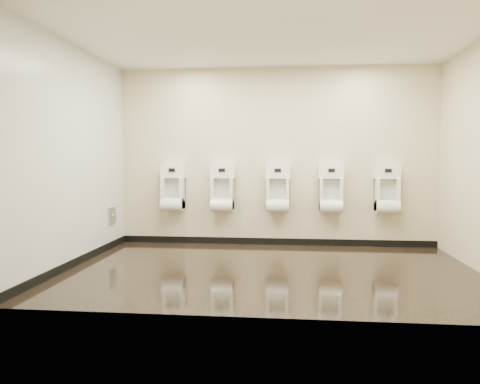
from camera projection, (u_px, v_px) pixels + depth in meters
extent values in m
cube|color=black|center=(271.00, 270.00, 5.75)|extent=(5.00, 3.50, 0.00)
cube|color=white|center=(272.00, 38.00, 5.55)|extent=(5.00, 3.50, 0.00)
cube|color=beige|center=(276.00, 157.00, 7.38)|extent=(5.00, 0.02, 2.80)
cube|color=beige|center=(263.00, 154.00, 3.91)|extent=(5.00, 0.02, 2.80)
cube|color=beige|center=(74.00, 156.00, 5.91)|extent=(0.02, 3.50, 2.80)
cube|color=white|center=(74.00, 156.00, 5.91)|extent=(0.01, 3.50, 2.80)
cube|color=black|center=(275.00, 241.00, 7.47)|extent=(5.00, 0.02, 0.10)
cube|color=black|center=(77.00, 261.00, 6.00)|extent=(0.02, 3.50, 0.10)
cube|color=#9E9EA3|center=(112.00, 215.00, 7.16)|extent=(0.03, 0.25, 0.25)
cylinder|color=silver|center=(113.00, 215.00, 7.16)|extent=(0.02, 0.04, 0.04)
cube|color=white|center=(173.00, 193.00, 7.47)|extent=(0.35, 0.25, 0.49)
cube|color=silver|center=(174.00, 190.00, 7.55)|extent=(0.26, 0.01, 0.37)
cylinder|color=white|center=(172.00, 205.00, 7.42)|extent=(0.35, 0.21, 0.21)
cube|color=white|center=(173.00, 171.00, 7.48)|extent=(0.38, 0.18, 0.21)
cube|color=black|center=(172.00, 170.00, 7.38)|extent=(0.10, 0.01, 0.05)
cube|color=silver|center=(172.00, 170.00, 7.39)|extent=(0.12, 0.01, 0.07)
cylinder|color=silver|center=(185.00, 171.00, 7.46)|extent=(0.01, 0.03, 0.03)
cube|color=white|center=(222.00, 194.00, 7.39)|extent=(0.35, 0.25, 0.49)
cube|color=silver|center=(223.00, 191.00, 7.47)|extent=(0.26, 0.01, 0.37)
cylinder|color=white|center=(222.00, 205.00, 7.33)|extent=(0.35, 0.21, 0.21)
cube|color=white|center=(223.00, 171.00, 7.40)|extent=(0.38, 0.18, 0.21)
cube|color=black|center=(222.00, 170.00, 7.30)|extent=(0.10, 0.01, 0.05)
cube|color=silver|center=(222.00, 170.00, 7.30)|extent=(0.12, 0.01, 0.07)
cylinder|color=silver|center=(235.00, 171.00, 7.38)|extent=(0.01, 0.03, 0.03)
cube|color=white|center=(278.00, 194.00, 7.30)|extent=(0.35, 0.25, 0.49)
cube|color=silver|center=(278.00, 191.00, 7.37)|extent=(0.26, 0.01, 0.37)
cylinder|color=white|center=(278.00, 206.00, 7.24)|extent=(0.35, 0.21, 0.21)
cube|color=white|center=(278.00, 172.00, 7.31)|extent=(0.38, 0.18, 0.21)
cube|color=black|center=(278.00, 170.00, 7.21)|extent=(0.10, 0.01, 0.05)
cube|color=silver|center=(278.00, 170.00, 7.21)|extent=(0.12, 0.01, 0.07)
cylinder|color=silver|center=(291.00, 172.00, 7.28)|extent=(0.01, 0.03, 0.03)
cube|color=white|center=(331.00, 194.00, 7.21)|extent=(0.35, 0.25, 0.49)
cube|color=silver|center=(330.00, 191.00, 7.29)|extent=(0.26, 0.01, 0.37)
cylinder|color=white|center=(331.00, 206.00, 7.16)|extent=(0.35, 0.21, 0.21)
cube|color=white|center=(331.00, 172.00, 7.22)|extent=(0.38, 0.18, 0.21)
cube|color=black|center=(332.00, 171.00, 7.12)|extent=(0.10, 0.01, 0.05)
cube|color=silver|center=(331.00, 171.00, 7.12)|extent=(0.12, 0.01, 0.07)
cylinder|color=silver|center=(344.00, 172.00, 7.20)|extent=(0.01, 0.03, 0.03)
cube|color=white|center=(387.00, 195.00, 7.12)|extent=(0.35, 0.25, 0.49)
cube|color=silver|center=(386.00, 192.00, 7.20)|extent=(0.26, 0.01, 0.37)
cylinder|color=white|center=(388.00, 207.00, 7.07)|extent=(0.35, 0.21, 0.21)
cube|color=white|center=(387.00, 172.00, 7.13)|extent=(0.38, 0.18, 0.21)
cube|color=black|center=(388.00, 171.00, 7.03)|extent=(0.10, 0.01, 0.05)
cube|color=silver|center=(388.00, 171.00, 7.04)|extent=(0.12, 0.01, 0.07)
cylinder|color=silver|center=(400.00, 172.00, 7.11)|extent=(0.01, 0.03, 0.03)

